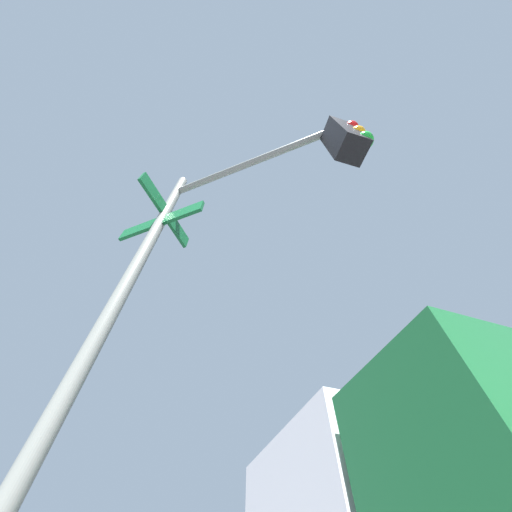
# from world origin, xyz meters

# --- Properties ---
(traffic_signal_near) EXTENTS (1.94, 2.44, 5.08)m
(traffic_signal_near) POSITION_xyz_m (-6.21, -6.37, 3.59)
(traffic_signal_near) COLOR slate
(traffic_signal_near) RESTS_ON ground_plane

